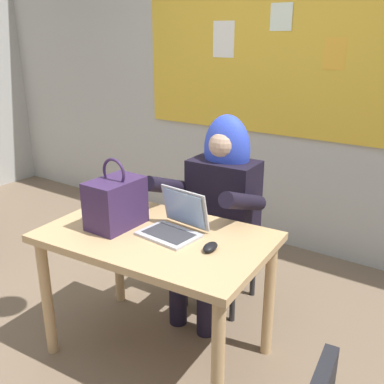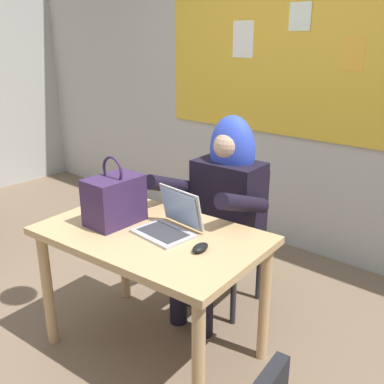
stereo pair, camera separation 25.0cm
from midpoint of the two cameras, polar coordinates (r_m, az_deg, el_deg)
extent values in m
plane|color=#75604C|center=(2.77, -6.48, -18.85)|extent=(24.00, 24.00, 0.00)
cube|color=#B2B2AD|center=(3.70, 14.90, 13.42)|extent=(6.59, 0.10, 2.72)
cube|color=gold|center=(3.63, 14.71, 16.32)|extent=(2.40, 0.02, 1.20)
cube|color=white|center=(3.59, 15.76, 20.83)|extent=(0.18, 0.01, 0.20)
cube|color=white|center=(3.84, 8.53, 18.77)|extent=(0.20, 0.01, 0.28)
cube|color=gold|center=(3.43, 22.08, 16.02)|extent=(0.16, 0.01, 0.22)
cube|color=tan|center=(2.34, -2.20, -5.66)|extent=(1.23, 0.82, 0.04)
cylinder|color=tan|center=(2.67, -15.44, -12.03)|extent=(0.06, 0.06, 0.70)
cylinder|color=tan|center=(2.08, 4.55, -21.64)|extent=(0.06, 0.06, 0.70)
cylinder|color=tan|center=(3.02, -6.36, -7.46)|extent=(0.06, 0.06, 0.70)
cylinder|color=tan|center=(2.51, 12.20, -13.85)|extent=(0.06, 0.06, 0.70)
cube|color=black|center=(2.91, 6.74, -6.52)|extent=(0.46, 0.46, 0.04)
cube|color=black|center=(2.97, 8.70, -0.92)|extent=(0.38, 0.08, 0.45)
cylinder|color=#262628|center=(2.82, 7.93, -12.84)|extent=(0.04, 0.04, 0.42)
cylinder|color=#262628|center=(2.97, 2.02, -10.91)|extent=(0.04, 0.04, 0.42)
cylinder|color=#262628|center=(3.09, 10.92, -9.97)|extent=(0.04, 0.04, 0.42)
cylinder|color=#262628|center=(3.22, 5.39, -8.37)|extent=(0.04, 0.04, 0.42)
cylinder|color=black|center=(2.71, 4.30, -13.78)|extent=(0.11, 0.11, 0.46)
cylinder|color=black|center=(2.80, 0.84, -12.42)|extent=(0.11, 0.11, 0.46)
cylinder|color=black|center=(2.70, 6.47, -7.54)|extent=(0.17, 0.43, 0.15)
cylinder|color=black|center=(2.80, 2.97, -6.42)|extent=(0.17, 0.43, 0.15)
cube|color=black|center=(2.82, 7.19, -1.25)|extent=(0.43, 0.28, 0.52)
cylinder|color=black|center=(2.47, 9.46, -1.52)|extent=(0.11, 0.47, 0.24)
cylinder|color=black|center=(2.73, 0.29, 0.79)|extent=(0.11, 0.47, 0.24)
sphere|color=#D1A889|center=(2.71, 7.51, 5.88)|extent=(0.20, 0.20, 0.20)
ellipsoid|color=blue|center=(2.75, 7.80, 5.18)|extent=(0.31, 0.23, 0.44)
cube|color=#B7B7BC|center=(2.30, -0.60, -5.40)|extent=(0.31, 0.24, 0.01)
cube|color=#333338|center=(2.29, -0.60, -5.22)|extent=(0.26, 0.17, 0.00)
cube|color=#B7B7BC|center=(2.34, 1.67, -2.01)|extent=(0.30, 0.08, 0.21)
cube|color=#99B7E0|center=(2.33, 1.50, -2.12)|extent=(0.26, 0.06, 0.18)
ellipsoid|color=black|center=(2.14, 4.46, -7.19)|extent=(0.07, 0.11, 0.03)
cube|color=#38234C|center=(2.42, -7.02, -1.11)|extent=(0.20, 0.30, 0.26)
torus|color=#38234C|center=(2.36, -7.19, 2.75)|extent=(0.16, 0.02, 0.16)
camera|label=1|loc=(0.13, -87.14, 1.01)|focal=41.65mm
camera|label=2|loc=(0.13, 92.86, -1.01)|focal=41.65mm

